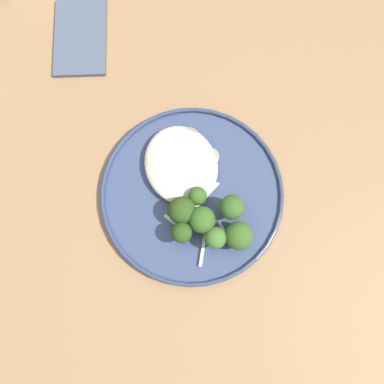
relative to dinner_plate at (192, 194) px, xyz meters
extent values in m
plane|color=#2D2B28|center=(0.02, -0.02, -0.75)|extent=(6.00, 6.00, 0.00)
cube|color=#9E754C|center=(0.02, -0.02, -0.03)|extent=(1.40, 1.00, 0.04)
cylinder|color=#38476B|center=(0.00, 0.00, 0.00)|extent=(0.29, 0.29, 0.01)
torus|color=#334162|center=(0.00, 0.00, 0.01)|extent=(0.29, 0.29, 0.01)
ellipsoid|color=beige|center=(0.05, 0.00, 0.02)|extent=(0.13, 0.11, 0.03)
cylinder|color=#DBB77A|center=(0.05, 0.01, 0.01)|extent=(0.03, 0.03, 0.02)
cylinder|color=#8E774F|center=(0.05, 0.01, 0.02)|extent=(0.03, 0.03, 0.00)
cylinder|color=#DBB77A|center=(0.05, -0.02, 0.01)|extent=(0.03, 0.03, 0.01)
cylinder|color=#8E774F|center=(0.05, -0.02, 0.02)|extent=(0.03, 0.03, 0.00)
cylinder|color=#DBB77A|center=(0.09, -0.03, 0.01)|extent=(0.03, 0.03, 0.01)
cylinder|color=#8E774F|center=(0.09, -0.03, 0.02)|extent=(0.03, 0.03, 0.00)
cylinder|color=#E5C689|center=(0.07, 0.04, 0.01)|extent=(0.03, 0.03, 0.01)
cylinder|color=#958159|center=(0.07, 0.04, 0.02)|extent=(0.03, 0.03, 0.00)
cylinder|color=beige|center=(0.04, -0.05, 0.01)|extent=(0.03, 0.03, 0.01)
cylinder|color=#988766|center=(0.04, -0.05, 0.02)|extent=(0.03, 0.03, 0.00)
cylinder|color=#7A994C|center=(-0.08, -0.01, 0.01)|extent=(0.01, 0.01, 0.02)
sphere|color=#42702D|center=(-0.08, -0.01, 0.03)|extent=(0.03, 0.03, 0.03)
cylinder|color=#7A994C|center=(-0.05, 0.00, 0.01)|extent=(0.02, 0.02, 0.02)
sphere|color=#386023|center=(-0.05, 0.00, 0.04)|extent=(0.04, 0.04, 0.04)
cylinder|color=#89A356|center=(-0.09, -0.04, 0.01)|extent=(0.02, 0.02, 0.02)
sphere|color=#386023|center=(-0.09, -0.04, 0.03)|extent=(0.04, 0.04, 0.04)
cylinder|color=#7A994C|center=(-0.01, 0.00, 0.01)|extent=(0.01, 0.01, 0.02)
sphere|color=#386023|center=(-0.01, 0.00, 0.03)|extent=(0.03, 0.03, 0.03)
cylinder|color=#7A994C|center=(-0.06, 0.04, 0.01)|extent=(0.01, 0.01, 0.03)
sphere|color=#2D4C19|center=(-0.06, 0.04, 0.04)|extent=(0.03, 0.03, 0.03)
cylinder|color=#89A356|center=(-0.05, -0.05, 0.01)|extent=(0.02, 0.02, 0.02)
sphere|color=#386023|center=(-0.05, -0.05, 0.04)|extent=(0.04, 0.04, 0.04)
cylinder|color=#89A356|center=(-0.03, 0.03, 0.01)|extent=(0.01, 0.01, 0.02)
sphere|color=#2D4C19|center=(-0.03, 0.03, 0.04)|extent=(0.04, 0.04, 0.04)
cube|color=silver|center=(-0.04, 0.04, 0.01)|extent=(0.04, 0.03, 0.00)
cube|color=silver|center=(-0.01, -0.02, 0.01)|extent=(0.03, 0.06, 0.00)
cube|color=silver|center=(-0.08, -0.03, 0.01)|extent=(0.04, 0.01, 0.00)
cube|color=silver|center=(-0.09, 0.02, 0.01)|extent=(0.05, 0.03, 0.00)
cube|color=#4C566B|center=(0.33, 0.08, 0.00)|extent=(0.17, 0.13, 0.01)
camera|label=1|loc=(-0.14, 0.05, 0.64)|focal=38.98mm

